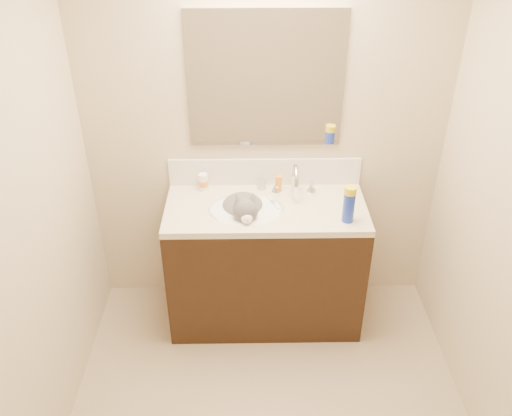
{
  "coord_description": "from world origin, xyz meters",
  "views": [
    {
      "loc": [
        -0.1,
        -1.75,
        2.58
      ],
      "look_at": [
        -0.06,
        0.92,
        0.88
      ],
      "focal_mm": 38.0,
      "sensor_mm": 36.0,
      "label": 1
    }
  ],
  "objects_px": {
    "pill_bottle": "(203,182)",
    "silver_jar": "(262,184)",
    "vanity_cabinet": "(265,266)",
    "faucet": "(295,182)",
    "cat": "(244,212)",
    "spray_can": "(349,207)",
    "amber_bottle": "(278,183)",
    "basin": "(246,219)"
  },
  "relations": [
    {
      "from": "faucet",
      "to": "spray_can",
      "type": "xyz_separation_m",
      "value": [
        0.28,
        -0.3,
        0.0
      ]
    },
    {
      "from": "faucet",
      "to": "amber_bottle",
      "type": "bearing_deg",
      "value": 155.47
    },
    {
      "from": "basin",
      "to": "silver_jar",
      "type": "height_order",
      "value": "silver_jar"
    },
    {
      "from": "pill_bottle",
      "to": "silver_jar",
      "type": "height_order",
      "value": "pill_bottle"
    },
    {
      "from": "vanity_cabinet",
      "to": "faucet",
      "type": "xyz_separation_m",
      "value": [
        0.18,
        0.14,
        0.54
      ]
    },
    {
      "from": "cat",
      "to": "pill_bottle",
      "type": "relative_size",
      "value": 3.8
    },
    {
      "from": "basin",
      "to": "pill_bottle",
      "type": "bearing_deg",
      "value": 138.13
    },
    {
      "from": "faucet",
      "to": "pill_bottle",
      "type": "xyz_separation_m",
      "value": [
        -0.56,
        0.07,
        -0.03
      ]
    },
    {
      "from": "basin",
      "to": "amber_bottle",
      "type": "relative_size",
      "value": 4.32
    },
    {
      "from": "basin",
      "to": "cat",
      "type": "bearing_deg",
      "value": 120.08
    },
    {
      "from": "pill_bottle",
      "to": "amber_bottle",
      "type": "height_order",
      "value": "pill_bottle"
    },
    {
      "from": "cat",
      "to": "silver_jar",
      "type": "xyz_separation_m",
      "value": [
        0.11,
        0.22,
        0.06
      ]
    },
    {
      "from": "basin",
      "to": "spray_can",
      "type": "xyz_separation_m",
      "value": [
        0.58,
        -0.13,
        0.16
      ]
    },
    {
      "from": "basin",
      "to": "spray_can",
      "type": "height_order",
      "value": "spray_can"
    },
    {
      "from": "pill_bottle",
      "to": "amber_bottle",
      "type": "bearing_deg",
      "value": -3.08
    },
    {
      "from": "amber_bottle",
      "to": "basin",
      "type": "bearing_deg",
      "value": -133.86
    },
    {
      "from": "amber_bottle",
      "to": "cat",
      "type": "bearing_deg",
      "value": -139.19
    },
    {
      "from": "cat",
      "to": "spray_can",
      "type": "relative_size",
      "value": 2.25
    },
    {
      "from": "basin",
      "to": "cat",
      "type": "distance_m",
      "value": 0.05
    },
    {
      "from": "faucet",
      "to": "silver_jar",
      "type": "relative_size",
      "value": 4.8
    },
    {
      "from": "vanity_cabinet",
      "to": "faucet",
      "type": "distance_m",
      "value": 0.58
    },
    {
      "from": "vanity_cabinet",
      "to": "basin",
      "type": "height_order",
      "value": "basin"
    },
    {
      "from": "faucet",
      "to": "cat",
      "type": "bearing_deg",
      "value": -155.48
    },
    {
      "from": "amber_bottle",
      "to": "spray_can",
      "type": "xyz_separation_m",
      "value": [
        0.38,
        -0.34,
        0.04
      ]
    },
    {
      "from": "vanity_cabinet",
      "to": "spray_can",
      "type": "relative_size",
      "value": 6.64
    },
    {
      "from": "faucet",
      "to": "spray_can",
      "type": "height_order",
      "value": "faucet"
    },
    {
      "from": "vanity_cabinet",
      "to": "amber_bottle",
      "type": "bearing_deg",
      "value": 65.38
    },
    {
      "from": "amber_bottle",
      "to": "spray_can",
      "type": "height_order",
      "value": "spray_can"
    },
    {
      "from": "basin",
      "to": "amber_bottle",
      "type": "height_order",
      "value": "amber_bottle"
    },
    {
      "from": "basin",
      "to": "amber_bottle",
      "type": "bearing_deg",
      "value": 46.14
    },
    {
      "from": "cat",
      "to": "faucet",
      "type": "bearing_deg",
      "value": 17.48
    },
    {
      "from": "faucet",
      "to": "pill_bottle",
      "type": "bearing_deg",
      "value": 172.99
    },
    {
      "from": "vanity_cabinet",
      "to": "amber_bottle",
      "type": "height_order",
      "value": "amber_bottle"
    },
    {
      "from": "pill_bottle",
      "to": "faucet",
      "type": "bearing_deg",
      "value": -7.01
    },
    {
      "from": "vanity_cabinet",
      "to": "faucet",
      "type": "height_order",
      "value": "faucet"
    },
    {
      "from": "faucet",
      "to": "pill_bottle",
      "type": "relative_size",
      "value": 2.62
    },
    {
      "from": "silver_jar",
      "to": "spray_can",
      "type": "height_order",
      "value": "spray_can"
    },
    {
      "from": "cat",
      "to": "amber_bottle",
      "type": "bearing_deg",
      "value": 33.78
    },
    {
      "from": "basin",
      "to": "spray_can",
      "type": "distance_m",
      "value": 0.62
    },
    {
      "from": "faucet",
      "to": "spray_can",
      "type": "bearing_deg",
      "value": -46.89
    },
    {
      "from": "silver_jar",
      "to": "amber_bottle",
      "type": "height_order",
      "value": "amber_bottle"
    },
    {
      "from": "vanity_cabinet",
      "to": "basin",
      "type": "xyz_separation_m",
      "value": [
        -0.12,
        -0.03,
        0.38
      ]
    }
  ]
}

